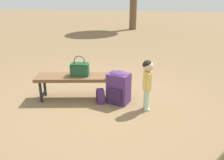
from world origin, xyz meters
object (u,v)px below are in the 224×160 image
Objects in this scene: backpack_large at (119,86)px; backpack_small at (101,95)px; child_standing at (147,78)px; park_bench at (81,79)px; handbag at (80,69)px.

backpack_small is (-0.31, -0.07, -0.17)m from backpack_large.
child_standing is 0.92m from backpack_small.
park_bench reaches higher than backpack_small.
park_bench is 0.48m from backpack_small.
child_standing is (1.19, -0.25, 0.18)m from park_bench.
handbag reaches higher than backpack_small.
child_standing reaches higher than handbag.
park_bench is 0.71m from backpack_large.
backpack_large is at bearing 12.80° from backpack_small.
handbag is 0.60m from backpack_small.
child_standing is at bearing -9.54° from backpack_small.
park_bench is at bearing -51.77° from handbag.
child_standing reaches higher than park_bench.
backpack_large is 0.36m from backpack_small.
park_bench is 1.90× the size of child_standing.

